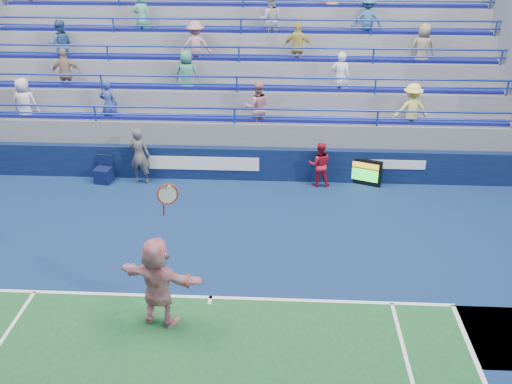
# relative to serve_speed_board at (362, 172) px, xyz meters

# --- Properties ---
(ground) EXTENTS (120.00, 120.00, 0.00)m
(ground) POSITION_rel_serve_speed_board_xyz_m (-4.12, -6.31, -0.44)
(ground) COLOR #333538
(sponsor_wall) EXTENTS (18.00, 0.32, 1.10)m
(sponsor_wall) POSITION_rel_serve_speed_board_xyz_m (-4.12, 0.19, 0.11)
(sponsor_wall) COLOR #0A133B
(sponsor_wall) RESTS_ON ground
(bleacher_stand) EXTENTS (18.00, 5.60, 6.13)m
(bleacher_stand) POSITION_rel_serve_speed_board_xyz_m (-4.12, 3.96, 1.11)
(bleacher_stand) COLOR slate
(bleacher_stand) RESTS_ON ground
(serve_speed_board) EXTENTS (1.22, 0.58, 0.87)m
(serve_speed_board) POSITION_rel_serve_speed_board_xyz_m (0.00, 0.00, 0.00)
(serve_speed_board) COLOR black
(serve_speed_board) RESTS_ON ground
(judge_chair) EXTENTS (0.58, 0.58, 0.89)m
(judge_chair) POSITION_rel_serve_speed_board_xyz_m (-8.36, -0.30, -0.15)
(judge_chair) COLOR #0C133C
(judge_chair) RESTS_ON ground
(tennis_player) EXTENTS (1.99, 1.08, 3.28)m
(tennis_player) POSITION_rel_serve_speed_board_xyz_m (-5.08, -7.19, 0.59)
(tennis_player) COLOR white
(tennis_player) RESTS_ON ground
(line_judge) EXTENTS (0.72, 0.51, 1.87)m
(line_judge) POSITION_rel_serve_speed_board_xyz_m (-7.13, -0.25, 0.50)
(line_judge) COLOR #151A3C
(line_judge) RESTS_ON ground
(ball_girl) EXTENTS (0.71, 0.56, 1.47)m
(ball_girl) POSITION_rel_serve_speed_board_xyz_m (-1.39, -0.17, 0.30)
(ball_girl) COLOR #AA1327
(ball_girl) RESTS_ON ground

